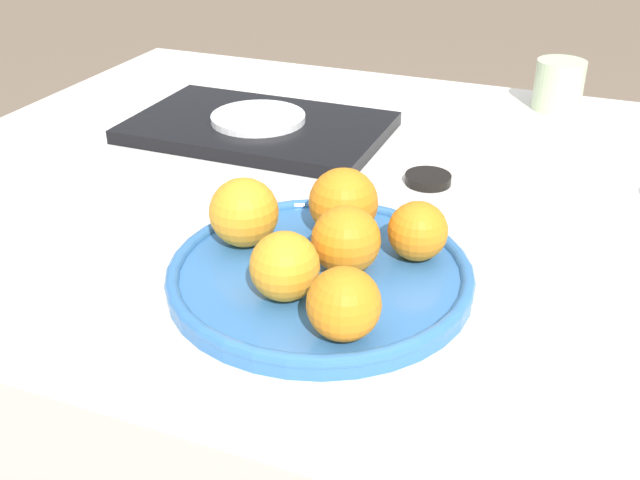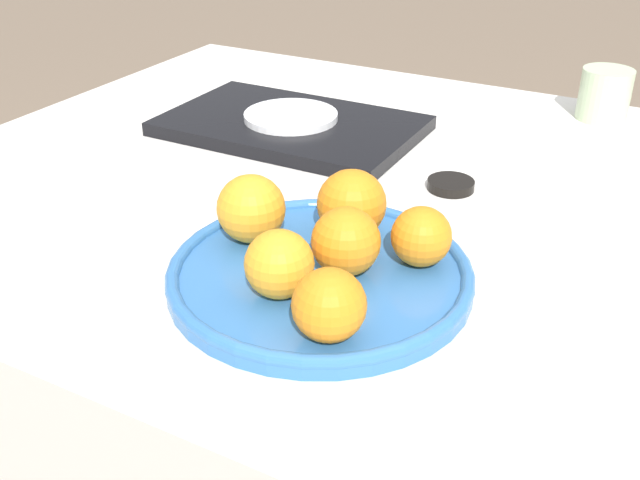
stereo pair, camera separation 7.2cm
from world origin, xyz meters
name	(u,v)px [view 2 (the right image)]	position (x,y,z in m)	size (l,w,h in m)	color
table	(447,441)	(0.00, 0.00, 0.38)	(1.46, 0.96, 0.76)	silver
fruit_platter	(320,274)	(-0.08, -0.24, 0.77)	(0.31, 0.31, 0.02)	#336BAD
orange_0	(329,305)	(-0.02, -0.33, 0.80)	(0.06, 0.06, 0.06)	orange
orange_1	(279,264)	(-0.09, -0.29, 0.81)	(0.07, 0.07, 0.07)	orange
orange_2	(251,209)	(-0.18, -0.22, 0.81)	(0.07, 0.07, 0.07)	orange
orange_3	(419,236)	(0.00, -0.18, 0.80)	(0.06, 0.06, 0.06)	orange
orange_4	(346,242)	(-0.06, -0.23, 0.81)	(0.07, 0.07, 0.07)	orange
orange_5	(352,204)	(-0.09, -0.16, 0.81)	(0.07, 0.07, 0.07)	orange
serving_tray	(291,126)	(-0.32, 0.11, 0.77)	(0.37, 0.23, 0.02)	black
side_plate	(291,116)	(-0.32, 0.11, 0.78)	(0.14, 0.14, 0.01)	white
cup_0	(605,94)	(0.08, 0.39, 0.80)	(0.08, 0.08, 0.08)	#B7CC9E
soy_dish	(451,185)	(-0.04, 0.04, 0.76)	(0.06, 0.06, 0.01)	black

